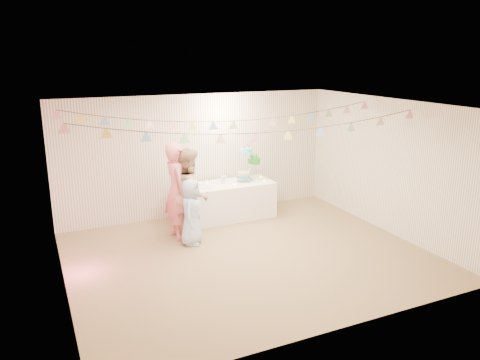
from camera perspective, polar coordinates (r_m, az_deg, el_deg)
name	(u,v)px	position (r m, az deg, el deg)	size (l,w,h in m)	color
floor	(249,256)	(8.24, 1.07, -9.23)	(6.00, 6.00, 0.00)	olive
ceiling	(250,106)	(7.55, 1.17, 9.05)	(6.00, 6.00, 0.00)	silver
back_wall	(198,155)	(10.04, -5.10, 3.01)	(6.00, 6.00, 0.00)	white
front_wall	(340,235)	(5.77, 12.05, -6.58)	(6.00, 6.00, 0.00)	white
left_wall	(58,208)	(7.08, -21.34, -3.19)	(5.00, 5.00, 0.00)	white
right_wall	(389,167)	(9.46, 17.72, 1.58)	(5.00, 5.00, 0.00)	white
table	(226,201)	(9.94, -1.72, -2.55)	(2.03, 0.81, 0.76)	white
cake_stand	(248,164)	(10.01, 1.04, 1.98)	(0.66, 0.39, 0.74)	silver
cake_bottom	(243,178)	(9.96, 0.40, 0.22)	(0.31, 0.31, 0.15)	#2B93CC
cake_middle	(254,163)	(10.17, 1.73, 2.09)	(0.27, 0.27, 0.22)	#1D871E
cake_top_tier	(247,153)	(9.90, 0.80, 3.34)	(0.25, 0.25, 0.19)	#4BD2EE
platter	(205,187)	(9.62, -4.27, -0.84)	(0.36, 0.36, 0.02)	white
posy	(224,180)	(9.85, -2.02, 0.03)	(0.15, 0.15, 0.17)	white
person_adult_a	(177,191)	(8.82, -7.73, -1.30)	(0.68, 0.44, 1.85)	#DB7275
person_adult_b	(190,193)	(8.83, -6.16, -1.63)	(0.84, 0.66, 1.73)	tan
person_child	(191,212)	(8.57, -5.97, -3.90)	(0.60, 0.39, 1.23)	#A9C7EF
bunting_back	(223,114)	(8.58, -2.07, 8.09)	(5.60, 1.10, 0.40)	pink
bunting_front	(255,125)	(7.41, 1.84, 6.74)	(5.60, 0.90, 0.36)	#72A5E5
tealight_0	(192,189)	(9.42, -5.86, -1.12)	(0.04, 0.04, 0.03)	#FFD88C
tealight_1	(207,183)	(9.87, -4.02, -0.33)	(0.04, 0.04, 0.03)	#FFD88C
tealight_2	(234,185)	(9.67, -0.68, -0.60)	(0.04, 0.04, 0.03)	#FFD88C
tealight_3	(237,179)	(10.16, -0.41, 0.17)	(0.04, 0.04, 0.03)	#FFD88C
tealight_4	(264,181)	(10.01, 2.99, -0.08)	(0.04, 0.04, 0.03)	#FFD88C
tealight_5	(261,177)	(10.33, 2.54, 0.41)	(0.04, 0.04, 0.03)	#FFD88C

